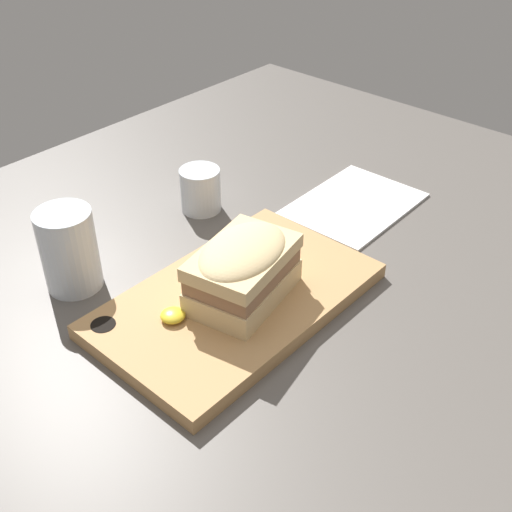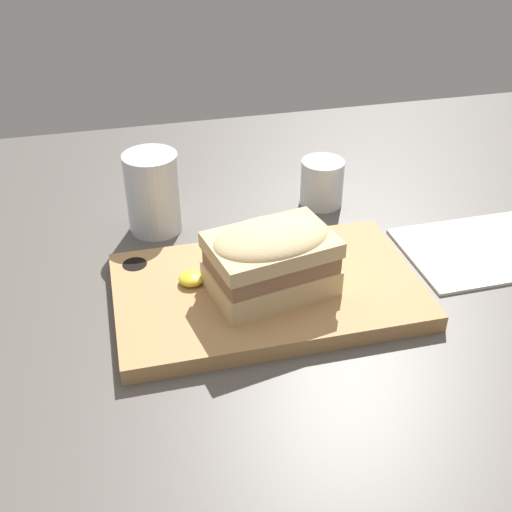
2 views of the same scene
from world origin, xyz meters
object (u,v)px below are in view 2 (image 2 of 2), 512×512
(water_glass, at_px, (154,198))
(napkin, at_px, (484,249))
(sandwich, at_px, (271,257))
(wine_glass, at_px, (322,185))
(serving_board, at_px, (266,290))

(water_glass, distance_m, napkin, 0.44)
(sandwich, height_order, wine_glass, sandwich)
(serving_board, xyz_separation_m, wine_glass, (0.13, 0.20, 0.02))
(serving_board, relative_size, water_glass, 3.18)
(wine_glass, bearing_deg, water_glass, -176.86)
(water_glass, xyz_separation_m, napkin, (0.41, -0.16, -0.05))
(serving_board, distance_m, water_glass, 0.22)
(napkin, bearing_deg, serving_board, -174.44)
(water_glass, bearing_deg, sandwich, -60.86)
(sandwich, distance_m, napkin, 0.31)
(serving_board, xyz_separation_m, napkin, (0.30, 0.03, -0.01))
(wine_glass, xyz_separation_m, napkin, (0.17, -0.17, -0.03))
(wine_glass, bearing_deg, napkin, -45.75)
(water_glass, bearing_deg, napkin, -21.08)
(sandwich, xyz_separation_m, napkin, (0.30, 0.04, -0.06))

